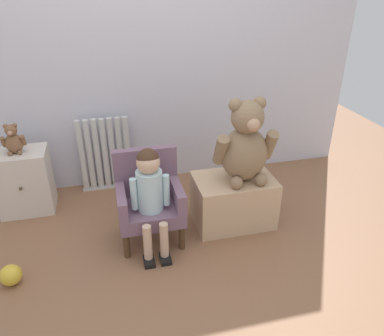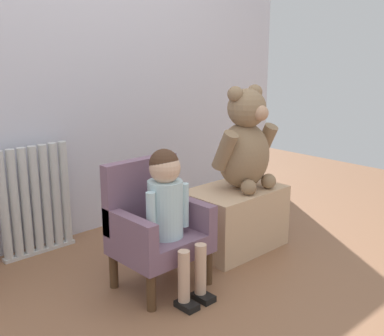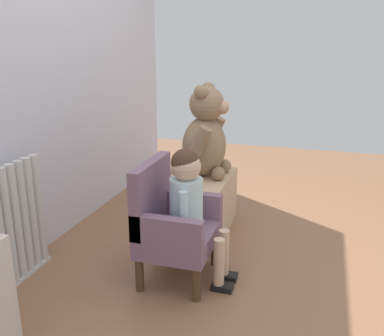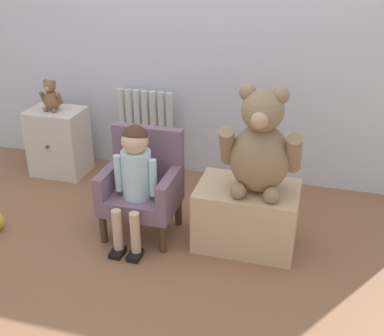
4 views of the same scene
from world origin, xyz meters
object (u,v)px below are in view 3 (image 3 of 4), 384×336
Objects in this scene: child_figure at (191,198)px; low_bench at (200,203)px; radiator at (16,224)px; child_armchair at (171,222)px; large_teddy_bear at (206,136)px.

child_figure reaches higher than low_bench.
child_armchair is (0.26, -0.75, -0.01)m from radiator.
child_figure reaches higher than child_armchair.
large_teddy_bear reaches higher than radiator.
child_armchair is at bearing -179.65° from large_teddy_bear.
child_armchair is at bearing 90.00° from child_figure.
child_armchair is at bearing -177.88° from low_bench.
radiator is 0.91m from child_figure.
child_armchair is 0.89× the size of child_figure.
child_armchair is 1.11× the size of low_bench.
radiator is 1.01× the size of child_armchair.
large_teddy_bear reaches higher than low_bench.
low_bench is (0.62, 0.13, -0.28)m from child_figure.
child_armchair is at bearing -70.76° from radiator.
child_armchair reaches higher than low_bench.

